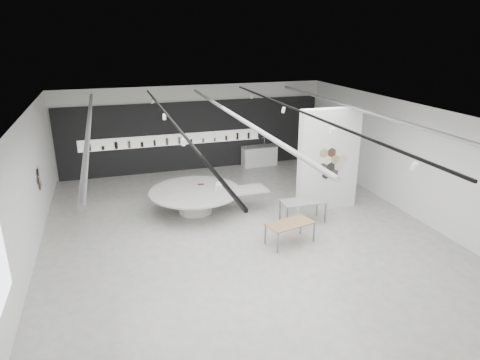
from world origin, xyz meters
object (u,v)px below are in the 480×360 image
object	(u,v)px
display_island	(197,198)
sample_table_wood	(290,224)
sample_table_stone	(303,203)
kitchen_counter	(259,156)
partition_column	(328,160)

from	to	relation	value
display_island	sample_table_wood	bearing A→B (deg)	-56.73
display_island	sample_table_stone	world-z (taller)	display_island
display_island	sample_table_wood	size ratio (longest dim) A/B	2.67
sample_table_stone	kitchen_counter	size ratio (longest dim) A/B	0.88
sample_table_stone	kitchen_counter	distance (m)	6.42
partition_column	display_island	xyz separation A→B (m)	(-4.48, 1.02, -1.27)
display_island	sample_table_stone	size ratio (longest dim) A/B	2.82
display_island	sample_table_stone	distance (m)	3.68
partition_column	display_island	bearing A→B (deg)	167.13
partition_column	display_island	world-z (taller)	partition_column
display_island	partition_column	bearing A→B (deg)	-14.03
sample_table_stone	sample_table_wood	bearing A→B (deg)	-128.69
sample_table_wood	sample_table_stone	bearing A→B (deg)	51.31
display_island	kitchen_counter	size ratio (longest dim) A/B	2.47
kitchen_counter	display_island	bearing A→B (deg)	-132.52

